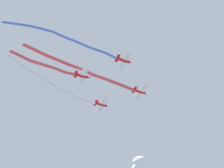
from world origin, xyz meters
The scene contains 9 objects.
airplane_lead centered at (3.80, 2.72, 59.32)m, with size 6.26×4.88×1.59m.
smoke_trail_lead centered at (-4.16, -13.44, 61.06)m, with size 14.49×29.38×4.76m.
airplane_left_wing centered at (-7.74, -0.79, 58.92)m, with size 6.23×4.87×1.59m.
smoke_trail_left_wing centered at (-13.68, -15.45, 60.87)m, with size 9.23×26.27×5.61m.
airplane_right_wing centered at (7.32, -8.84, 59.62)m, with size 6.24×4.87×1.59m.
smoke_trail_right_wing centered at (-0.94, -23.37, 61.84)m, with size 16.33×25.09×4.48m.
airplane_slot centered at (-4.23, -12.35, 59.12)m, with size 6.15×4.90×1.59m.
smoke_trail_slot centered at (-9.07, -21.89, 59.12)m, with size 7.16×16.36×1.56m.
cloud_west centered at (-33.51, 52.56, 73.46)m, with size 11.17×9.94×4.66m.
Camera 1 is at (35.00, -45.71, 1.69)m, focal length 45.94 mm.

